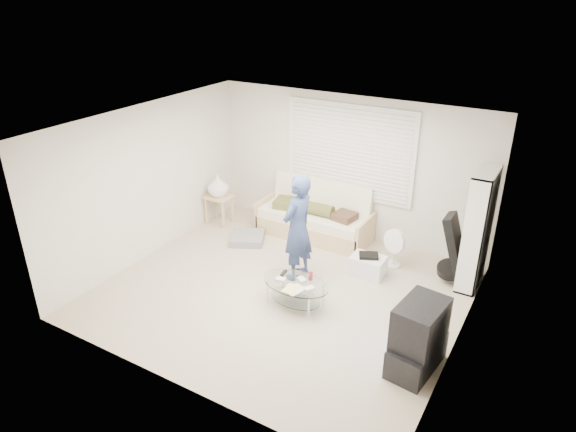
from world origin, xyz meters
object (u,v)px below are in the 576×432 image
Objects in this scene: futon_sofa at (315,219)px; coffee_table at (296,287)px; bookshelf at (477,230)px; tv_unit at (418,337)px.

futon_sofa is 2.22m from coffee_table.
coffee_table is at bearing -69.38° from futon_sofa.
tv_unit is (-0.13, -2.23, -0.47)m from bookshelf.
futon_sofa is 2.83m from bookshelf.
bookshelf reaches higher than coffee_table.
bookshelf reaches higher than futon_sofa.
tv_unit is 1.90m from coffee_table.
tv_unit reaches higher than coffee_table.
bookshelf is 2.28m from tv_unit.
coffee_table is (0.78, -2.08, -0.03)m from futon_sofa.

